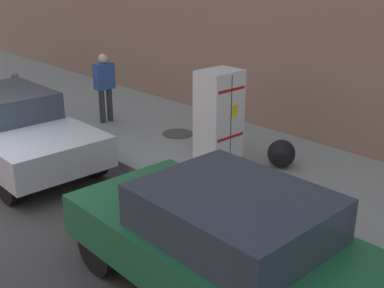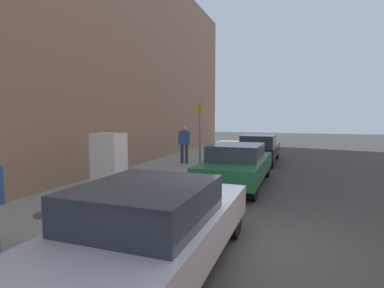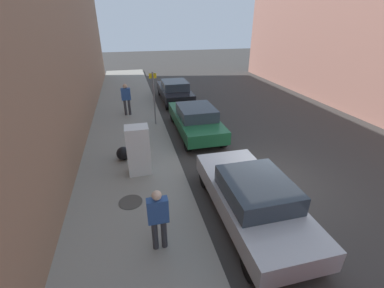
{
  "view_description": "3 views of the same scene",
  "coord_description": "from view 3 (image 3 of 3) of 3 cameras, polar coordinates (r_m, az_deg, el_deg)",
  "views": [
    {
      "loc": [
        2.07,
        7.45,
        3.62
      ],
      "look_at": [
        -2.33,
        2.73,
        1.24
      ],
      "focal_mm": 45.0,
      "sensor_mm": 36.0,
      "label": 1
    },
    {
      "loc": [
        0.56,
        -5.22,
        2.28
      ],
      "look_at": [
        -2.27,
        2.61,
        1.53
      ],
      "focal_mm": 28.0,
      "sensor_mm": 36.0,
      "label": 2
    },
    {
      "loc": [
        -4.29,
        -6.52,
        5.05
      ],
      "look_at": [
        -2.34,
        1.38,
        1.05
      ],
      "focal_mm": 24.0,
      "sensor_mm": 36.0,
      "label": 3
    }
  ],
  "objects": [
    {
      "name": "pedestrian_standing_near",
      "position": [
        6.01,
        -7.52,
        -15.66
      ],
      "size": [
        0.47,
        0.22,
        1.63
      ],
      "rotation": [
        0.0,
        0.0,
        2.67
      ],
      "color": "#333338",
      "rests_on": "sidewalk_slab"
    },
    {
      "name": "trash_bag",
      "position": [
        10.19,
        -15.03,
        -2.02
      ],
      "size": [
        0.52,
        0.52,
        0.52
      ],
      "primitive_type": "sphere",
      "color": "black",
      "rests_on": "sidewalk_slab"
    },
    {
      "name": "parked_sedan_green",
      "position": [
        12.27,
        0.77,
        5.56
      ],
      "size": [
        1.81,
        4.71,
        1.4
      ],
      "color": "#1E6038",
      "rests_on": "ground"
    },
    {
      "name": "pedestrian_walking_far",
      "position": [
        14.76,
        -14.42,
        10.06
      ],
      "size": [
        0.5,
        0.23,
        1.75
      ],
      "rotation": [
        0.0,
        0.0,
        5.6
      ],
      "color": "#333338",
      "rests_on": "sidewalk_slab"
    },
    {
      "name": "ground_plane",
      "position": [
        9.29,
        16.43,
        -7.95
      ],
      "size": [
        80.0,
        80.0,
        0.0
      ],
      "primitive_type": "plane",
      "color": "#383533"
    },
    {
      "name": "discarded_refrigerator",
      "position": [
        8.95,
        -11.82,
        -1.37
      ],
      "size": [
        0.77,
        0.62,
        1.73
      ],
      "color": "white",
      "rests_on": "sidewalk_slab"
    },
    {
      "name": "street_sign_post",
      "position": [
        12.98,
        -8.46,
        10.54
      ],
      "size": [
        0.36,
        0.07,
        2.65
      ],
      "color": "slate",
      "rests_on": "sidewalk_slab"
    },
    {
      "name": "manhole_cover",
      "position": [
        8.03,
        -13.48,
        -12.42
      ],
      "size": [
        0.7,
        0.7,
        0.02
      ],
      "primitive_type": "cylinder",
      "color": "#47443F",
      "rests_on": "sidewalk_slab"
    },
    {
      "name": "sidewalk_slab",
      "position": [
        8.21,
        -13.07,
        -12.01
      ],
      "size": [
        3.67,
        44.0,
        0.13
      ],
      "primitive_type": "cube",
      "color": "gray",
      "rests_on": "ground"
    },
    {
      "name": "parked_sedan_silver",
      "position": [
        7.23,
        13.27,
        -11.48
      ],
      "size": [
        1.85,
        4.62,
        1.38
      ],
      "color": "silver",
      "rests_on": "ground"
    },
    {
      "name": "parked_sedan_dark",
      "position": [
        17.42,
        -3.89,
        11.74
      ],
      "size": [
        1.78,
        4.56,
        1.39
      ],
      "color": "black",
      "rests_on": "ground"
    }
  ]
}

